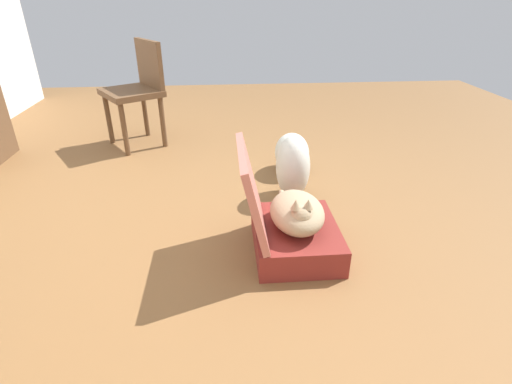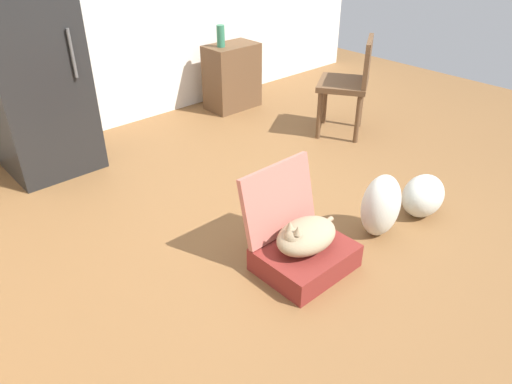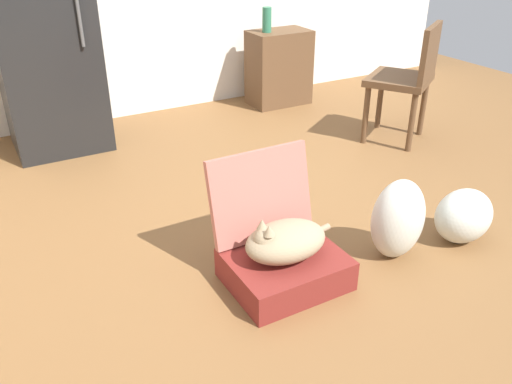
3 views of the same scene
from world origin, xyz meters
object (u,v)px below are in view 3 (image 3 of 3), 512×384
vase_tall (267,20)px  chair (408,76)px  cat (284,241)px  refrigerator (41,28)px  plastic_bag_white (398,219)px  suitcase_base (285,269)px  plastic_bag_clear (464,216)px  side_table (279,68)px

vase_tall → chair: bearing=-68.4°
cat → refrigerator: refrigerator is taller
refrigerator → chair: 2.67m
plastic_bag_white → chair: chair is taller
cat → plastic_bag_white: plastic_bag_white is taller
suitcase_base → plastic_bag_clear: plastic_bag_clear is taller
plastic_bag_clear → vase_tall: bearing=84.7°
vase_tall → plastic_bag_white: bearing=-105.0°
plastic_bag_clear → vase_tall: vase_tall is taller
plastic_bag_clear → chair: bearing=59.7°
suitcase_base → cat: cat is taller
cat → side_table: (1.41, 2.36, 0.09)m
refrigerator → vase_tall: 1.86m
plastic_bag_white → refrigerator: 2.76m
chair → plastic_bag_clear: bearing=26.8°
plastic_bag_white → refrigerator: (-1.20, 2.39, 0.66)m
side_table → chair: size_ratio=0.75×
suitcase_base → plastic_bag_white: (0.62, -0.08, 0.14)m
suitcase_base → side_table: side_table is taller
cat → side_table: bearing=59.1°
vase_tall → suitcase_base: bearing=-118.3°
suitcase_base → side_table: (1.40, 2.36, 0.26)m
suitcase_base → refrigerator: 2.51m
side_table → chair: bearing=-74.0°
suitcase_base → side_table: 2.76m
vase_tall → side_table: bearing=2.3°
chair → suitcase_base: bearing=-1.0°
suitcase_base → side_table: size_ratio=0.81×
plastic_bag_white → side_table: (0.79, 2.44, 0.12)m
refrigerator → suitcase_base: bearing=-75.8°
side_table → plastic_bag_white: bearing=-107.9°
refrigerator → side_table: size_ratio=2.64×
vase_tall → chair: (0.50, -1.25, -0.26)m
refrigerator → side_table: refrigerator is taller
cat → chair: chair is taller
vase_tall → plastic_bag_clear: bearing=-95.3°
cat → side_table: 2.75m
suitcase_base → chair: (1.77, 1.10, 0.43)m
plastic_bag_white → refrigerator: bearing=116.7°
plastic_bag_clear → suitcase_base: bearing=171.9°
cat → vase_tall: (1.28, 2.35, 0.53)m
plastic_bag_clear → chair: chair is taller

